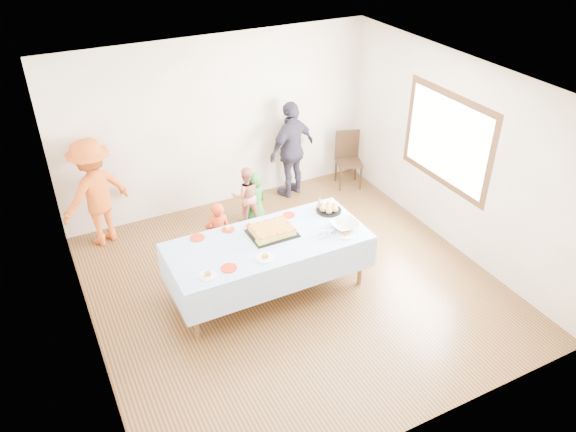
% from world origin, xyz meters
% --- Properties ---
extents(ground, '(5.00, 5.00, 0.00)m').
position_xyz_m(ground, '(0.00, 0.00, 0.00)').
color(ground, '#472514').
rests_on(ground, ground).
extents(room_walls, '(5.04, 5.04, 2.72)m').
position_xyz_m(room_walls, '(0.05, 0.00, 1.77)').
color(room_walls, '#BDAF9A').
rests_on(room_walls, ground).
extents(party_table, '(2.50, 1.10, 0.78)m').
position_xyz_m(party_table, '(-0.32, 0.06, 0.72)').
color(party_table, brown).
rests_on(party_table, ground).
extents(birthday_cake, '(0.58, 0.45, 0.10)m').
position_xyz_m(birthday_cake, '(-0.21, 0.17, 0.83)').
color(birthday_cake, black).
rests_on(birthday_cake, party_table).
extents(rolls_tray, '(0.34, 0.34, 0.10)m').
position_xyz_m(rolls_tray, '(0.70, 0.32, 0.82)').
color(rolls_tray, black).
rests_on(rolls_tray, party_table).
extents(punch_bowl, '(0.35, 0.35, 0.09)m').
position_xyz_m(punch_bowl, '(0.67, -0.13, 0.82)').
color(punch_bowl, silver).
rests_on(punch_bowl, party_table).
extents(party_hat, '(0.10, 0.10, 0.17)m').
position_xyz_m(party_hat, '(0.63, 0.46, 0.86)').
color(party_hat, silver).
rests_on(party_hat, party_table).
extents(fork_pile, '(0.24, 0.18, 0.07)m').
position_xyz_m(fork_pile, '(0.37, -0.16, 0.81)').
color(fork_pile, white).
rests_on(fork_pile, party_table).
extents(plate_red_far_a, '(0.18, 0.18, 0.01)m').
position_xyz_m(plate_red_far_a, '(-1.08, 0.50, 0.79)').
color(plate_red_far_a, red).
rests_on(plate_red_far_a, party_table).
extents(plate_red_far_b, '(0.17, 0.17, 0.01)m').
position_xyz_m(plate_red_far_b, '(-0.67, 0.50, 0.79)').
color(plate_red_far_b, red).
rests_on(plate_red_far_b, party_table).
extents(plate_red_far_c, '(0.18, 0.18, 0.01)m').
position_xyz_m(plate_red_far_c, '(-0.36, 0.44, 0.79)').
color(plate_red_far_c, red).
rests_on(plate_red_far_c, party_table).
extents(plate_red_far_d, '(0.16, 0.16, 0.01)m').
position_xyz_m(plate_red_far_d, '(0.17, 0.47, 0.79)').
color(plate_red_far_d, red).
rests_on(plate_red_far_d, party_table).
extents(plate_red_near, '(0.19, 0.19, 0.01)m').
position_xyz_m(plate_red_near, '(-0.96, -0.25, 0.79)').
color(plate_red_near, red).
rests_on(plate_red_near, party_table).
extents(plate_white_left, '(0.20, 0.20, 0.01)m').
position_xyz_m(plate_white_left, '(-1.23, -0.27, 0.79)').
color(plate_white_left, white).
rests_on(plate_white_left, party_table).
extents(plate_white_mid, '(0.23, 0.23, 0.01)m').
position_xyz_m(plate_white_mid, '(-0.51, -0.26, 0.79)').
color(plate_white_mid, white).
rests_on(plate_white_mid, party_table).
extents(plate_white_right, '(0.24, 0.24, 0.01)m').
position_xyz_m(plate_white_right, '(0.60, -0.27, 0.79)').
color(plate_white_right, white).
rests_on(plate_white_right, party_table).
extents(dining_chair, '(0.52, 0.52, 0.94)m').
position_xyz_m(dining_chair, '(2.12, 2.08, 0.53)').
color(dining_chair, black).
rests_on(dining_chair, ground).
extents(toddler_left, '(0.37, 0.26, 0.96)m').
position_xyz_m(toddler_left, '(-0.67, 0.90, 0.48)').
color(toddler_left, red).
rests_on(toddler_left, ground).
extents(toddler_mid, '(0.44, 0.33, 0.80)m').
position_xyz_m(toddler_mid, '(0.23, 1.71, 0.40)').
color(toddler_mid, '#28782A').
rests_on(toddler_mid, ground).
extents(toddler_right, '(0.52, 0.45, 0.93)m').
position_xyz_m(toddler_right, '(0.08, 1.71, 0.47)').
color(toddler_right, '#CF7660').
rests_on(toddler_right, ground).
extents(adult_left, '(1.19, 0.96, 1.61)m').
position_xyz_m(adult_left, '(-2.00, 2.20, 0.81)').
color(adult_left, '#CB5219').
rests_on(adult_left, ground).
extents(adult_right, '(1.03, 0.69, 1.62)m').
position_xyz_m(adult_right, '(1.11, 2.20, 0.81)').
color(adult_right, '#302D3D').
rests_on(adult_right, ground).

